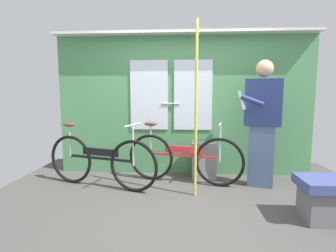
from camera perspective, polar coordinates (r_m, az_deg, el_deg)
ground_plane at (r=3.29m, az=2.99°, el=-16.91°), size 5.05×4.16×0.04m
train_door_wall at (r=4.28m, az=3.24°, el=5.21°), size 4.05×0.28×2.25m
bicycle_near_door at (r=3.91m, az=3.31°, el=-6.86°), size 1.70×0.55×0.91m
bicycle_leaning_behind at (r=3.85m, az=-14.40°, el=-7.25°), size 1.68×0.63×0.92m
passenger_reading_newspaper at (r=3.90m, az=19.49°, el=1.07°), size 0.63×0.57×1.76m
trash_bin_by_wall at (r=4.20m, az=7.71°, el=-7.24°), size 0.37×0.28×0.56m
handrail_pole at (r=3.32m, az=6.05°, el=3.39°), size 0.04×0.04×2.21m
bench_seat_corner at (r=3.30m, az=32.07°, el=-13.10°), size 0.70×0.44×0.45m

